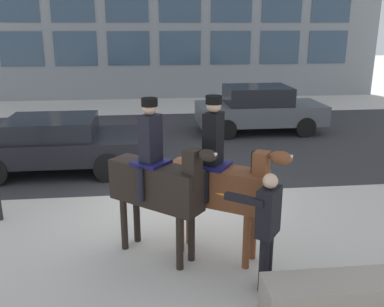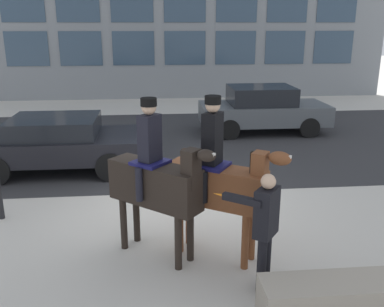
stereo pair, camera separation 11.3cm
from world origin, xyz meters
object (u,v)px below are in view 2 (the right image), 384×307
(mounted_horse_lead, at_px, (156,180))
(street_car_near_lane, at_px, (59,142))
(mounted_horse_companion, at_px, (218,181))
(pedestrian_bystander, at_px, (265,224))
(street_car_far_lane, at_px, (263,109))
(planter_ledge, at_px, (370,298))

(mounted_horse_lead, xyz_separation_m, street_car_near_lane, (-2.35, 4.37, -0.54))
(mounted_horse_companion, distance_m, pedestrian_bystander, 1.09)
(mounted_horse_companion, height_order, street_car_far_lane, mounted_horse_companion)
(planter_ledge, bearing_deg, street_car_near_lane, 128.76)
(mounted_horse_companion, relative_size, street_car_far_lane, 0.61)
(street_car_far_lane, xyz_separation_m, planter_ledge, (-1.08, -9.54, -0.53))
(street_car_far_lane, bearing_deg, planter_ledge, -96.44)
(street_car_near_lane, relative_size, street_car_far_lane, 0.99)
(street_car_far_lane, distance_m, planter_ledge, 9.61)
(street_car_far_lane, bearing_deg, street_car_near_lane, -150.64)
(pedestrian_bystander, xyz_separation_m, street_car_near_lane, (-3.76, 5.44, -0.26))
(mounted_horse_lead, distance_m, street_car_far_lane, 8.59)
(street_car_near_lane, xyz_separation_m, street_car_far_lane, (6.01, 3.38, 0.07))
(mounted_horse_lead, height_order, mounted_horse_companion, mounted_horse_companion)
(pedestrian_bystander, bearing_deg, mounted_horse_lead, -0.22)
(pedestrian_bystander, relative_size, street_car_far_lane, 0.40)
(mounted_horse_lead, height_order, street_car_far_lane, mounted_horse_lead)
(street_car_near_lane, bearing_deg, mounted_horse_lead, -61.79)
(street_car_far_lane, bearing_deg, mounted_horse_companion, -109.16)
(mounted_horse_lead, distance_m, mounted_horse_companion, 0.94)
(mounted_horse_lead, relative_size, planter_ledge, 0.91)
(street_car_far_lane, height_order, planter_ledge, street_car_far_lane)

